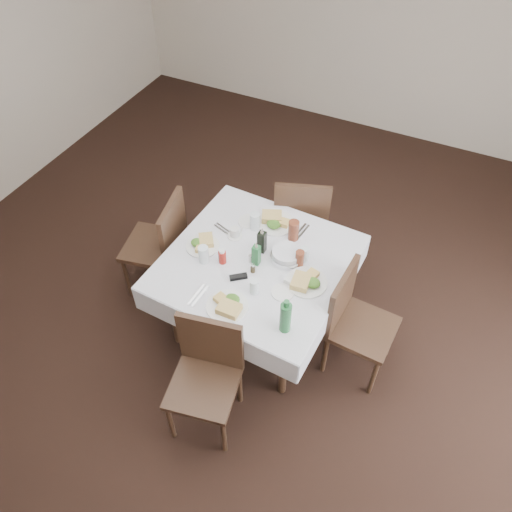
{
  "coord_description": "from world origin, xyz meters",
  "views": [
    {
      "loc": [
        1.22,
        -2.08,
        3.48
      ],
      "look_at": [
        0.13,
        0.18,
        0.8
      ],
      "focal_mm": 35.0,
      "sensor_mm": 36.0,
      "label": 1
    }
  ],
  "objects_px": {
    "chair_north": "(301,215)",
    "water_n": "(255,221)",
    "coffee_mug": "(235,233)",
    "green_bottle": "(286,317)",
    "water_e": "(304,254)",
    "chair_west": "(163,241)",
    "dining_table": "(257,268)",
    "chair_south": "(207,369)",
    "chair_east": "(353,317)",
    "bread_basket": "(287,255)",
    "water_s": "(254,286)",
    "oil_cruet_dark": "(262,241)",
    "water_w": "(204,254)",
    "oil_cruet_green": "(256,254)",
    "ketchup_bottle": "(222,257)"
  },
  "relations": [
    {
      "from": "water_s",
      "to": "chair_north",
      "type": "bearing_deg",
      "value": 94.3
    },
    {
      "from": "water_e",
      "to": "oil_cruet_dark",
      "type": "xyz_separation_m",
      "value": [
        -0.32,
        -0.05,
        0.04
      ]
    },
    {
      "from": "bread_basket",
      "to": "oil_cruet_dark",
      "type": "distance_m",
      "value": 0.21
    },
    {
      "from": "dining_table",
      "to": "oil_cruet_dark",
      "type": "relative_size",
      "value": 5.86
    },
    {
      "from": "water_w",
      "to": "oil_cruet_green",
      "type": "relative_size",
      "value": 0.64
    },
    {
      "from": "ketchup_bottle",
      "to": "oil_cruet_dark",
      "type": "bearing_deg",
      "value": 47.82
    },
    {
      "from": "water_w",
      "to": "oil_cruet_dark",
      "type": "xyz_separation_m",
      "value": [
        0.34,
        0.28,
        0.03
      ]
    },
    {
      "from": "dining_table",
      "to": "green_bottle",
      "type": "bearing_deg",
      "value": -47.52
    },
    {
      "from": "chair_south",
      "to": "water_w",
      "type": "xyz_separation_m",
      "value": [
        -0.38,
        0.67,
        0.3
      ]
    },
    {
      "from": "coffee_mug",
      "to": "bread_basket",
      "type": "bearing_deg",
      "value": -5.67
    },
    {
      "from": "chair_south",
      "to": "chair_east",
      "type": "height_order",
      "value": "chair_east"
    },
    {
      "from": "water_e",
      "to": "coffee_mug",
      "type": "xyz_separation_m",
      "value": [
        -0.57,
        0.0,
        -0.02
      ]
    },
    {
      "from": "bread_basket",
      "to": "chair_north",
      "type": "bearing_deg",
      "value": 102.59
    },
    {
      "from": "water_n",
      "to": "oil_cruet_dark",
      "type": "xyz_separation_m",
      "value": [
        0.15,
        -0.2,
        0.03
      ]
    },
    {
      "from": "dining_table",
      "to": "oil_cruet_dark",
      "type": "distance_m",
      "value": 0.21
    },
    {
      "from": "chair_south",
      "to": "chair_east",
      "type": "distance_m",
      "value": 1.11
    },
    {
      "from": "chair_north",
      "to": "oil_cruet_green",
      "type": "bearing_deg",
      "value": -91.61
    },
    {
      "from": "chair_north",
      "to": "water_e",
      "type": "bearing_deg",
      "value": -67.18
    },
    {
      "from": "chair_north",
      "to": "chair_south",
      "type": "distance_m",
      "value": 1.66
    },
    {
      "from": "chair_east",
      "to": "ketchup_bottle",
      "type": "xyz_separation_m",
      "value": [
        -1.0,
        -0.11,
        0.28
      ]
    },
    {
      "from": "dining_table",
      "to": "green_bottle",
      "type": "distance_m",
      "value": 0.67
    },
    {
      "from": "chair_east",
      "to": "bread_basket",
      "type": "height_order",
      "value": "chair_east"
    },
    {
      "from": "oil_cruet_dark",
      "to": "ketchup_bottle",
      "type": "height_order",
      "value": "oil_cruet_dark"
    },
    {
      "from": "chair_east",
      "to": "chair_west",
      "type": "relative_size",
      "value": 0.96
    },
    {
      "from": "chair_north",
      "to": "coffee_mug",
      "type": "distance_m",
      "value": 0.76
    },
    {
      "from": "dining_table",
      "to": "water_n",
      "type": "bearing_deg",
      "value": 118.09
    },
    {
      "from": "chair_north",
      "to": "water_n",
      "type": "relative_size",
      "value": 6.56
    },
    {
      "from": "water_e",
      "to": "ketchup_bottle",
      "type": "distance_m",
      "value": 0.6
    },
    {
      "from": "water_s",
      "to": "coffee_mug",
      "type": "bearing_deg",
      "value": 130.93
    },
    {
      "from": "water_n",
      "to": "oil_cruet_dark",
      "type": "height_order",
      "value": "oil_cruet_dark"
    },
    {
      "from": "chair_west",
      "to": "water_n",
      "type": "distance_m",
      "value": 0.82
    },
    {
      "from": "oil_cruet_green",
      "to": "green_bottle",
      "type": "xyz_separation_m",
      "value": [
        0.42,
        -0.44,
        0.03
      ]
    },
    {
      "from": "water_s",
      "to": "oil_cruet_green",
      "type": "xyz_separation_m",
      "value": [
        -0.11,
        0.25,
        0.03
      ]
    },
    {
      "from": "coffee_mug",
      "to": "green_bottle",
      "type": "height_order",
      "value": "green_bottle"
    },
    {
      "from": "water_e",
      "to": "dining_table",
      "type": "bearing_deg",
      "value": -153.14
    },
    {
      "from": "chair_south",
      "to": "oil_cruet_dark",
      "type": "relative_size",
      "value": 3.98
    },
    {
      "from": "water_w",
      "to": "ketchup_bottle",
      "type": "distance_m",
      "value": 0.14
    },
    {
      "from": "chair_east",
      "to": "water_s",
      "type": "xyz_separation_m",
      "value": [
        -0.67,
        -0.26,
        0.28
      ]
    },
    {
      "from": "chair_south",
      "to": "chair_west",
      "type": "relative_size",
      "value": 0.96
    },
    {
      "from": "green_bottle",
      "to": "chair_west",
      "type": "bearing_deg",
      "value": 159.07
    },
    {
      "from": "water_w",
      "to": "water_s",
      "type": "bearing_deg",
      "value": -12.68
    },
    {
      "from": "chair_south",
      "to": "water_s",
      "type": "bearing_deg",
      "value": 82.18
    },
    {
      "from": "green_bottle",
      "to": "water_e",
      "type": "bearing_deg",
      "value": 100.67
    },
    {
      "from": "coffee_mug",
      "to": "green_bottle",
      "type": "relative_size",
      "value": 0.4
    },
    {
      "from": "dining_table",
      "to": "chair_east",
      "type": "bearing_deg",
      "value": -0.93
    },
    {
      "from": "chair_east",
      "to": "green_bottle",
      "type": "bearing_deg",
      "value": -127.78
    },
    {
      "from": "chair_south",
      "to": "ketchup_bottle",
      "type": "relative_size",
      "value": 7.52
    },
    {
      "from": "chair_east",
      "to": "coffee_mug",
      "type": "distance_m",
      "value": 1.09
    },
    {
      "from": "water_n",
      "to": "bread_basket",
      "type": "distance_m",
      "value": 0.4
    },
    {
      "from": "chair_west",
      "to": "water_w",
      "type": "relative_size",
      "value": 6.94
    }
  ]
}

